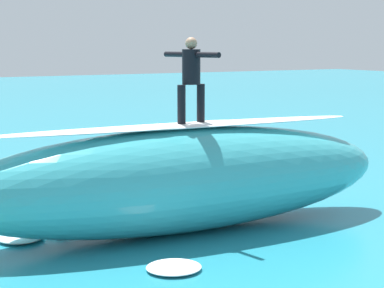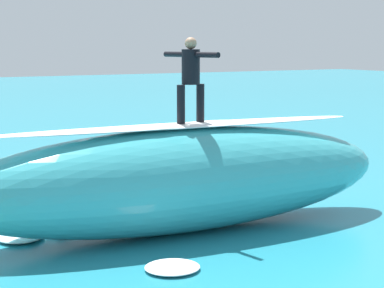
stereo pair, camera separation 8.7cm
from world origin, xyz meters
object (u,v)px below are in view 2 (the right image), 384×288
surfer_riding (191,73)px  surfer_paddling (187,188)px  surfboard_riding (191,125)px  surfboard_paddling (193,195)px

surfer_riding → surfer_paddling: bearing=-128.9°
surfboard_riding → surfer_riding: bearing=0.0°
surfboard_riding → surfboard_paddling: size_ratio=0.93×
surfboard_paddling → surfer_riding: bearing=-87.1°
surfboard_riding → surfboard_paddling: 3.46m
surfer_riding → surfer_paddling: (-1.32, -2.51, -2.82)m
surfer_riding → surfer_paddling: surfer_riding is taller
surfboard_riding → surfer_paddling: 3.38m
surfer_riding → surfboard_paddling: (-1.43, -2.43, -2.98)m
surfer_riding → surfboard_paddling: bearing=-131.5°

